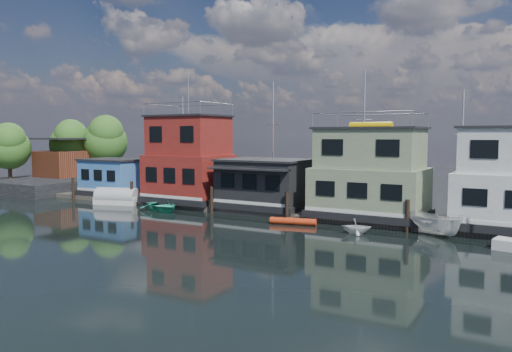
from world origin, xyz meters
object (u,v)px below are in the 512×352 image
Objects in this scene: tarp_runabout at (117,198)px; red_kayak at (293,221)px; houseboat_red at (189,161)px; houseboat_blue at (115,177)px; houseboat_green at (370,174)px; motorboat at (436,224)px; dinghy_white at (356,226)px; dinghy_teal at (162,206)px; houseboat_dark at (265,183)px.

tarp_runabout reaches higher than red_kayak.
tarp_runabout is at bearing -153.80° from houseboat_red.
houseboat_blue is 9.69m from houseboat_red.
houseboat_red is 7.70m from tarp_runabout.
tarp_runabout is 18.90m from red_kayak.
houseboat_green is 6.80m from motorboat.
houseboat_green is 6.00m from dinghy_white.
houseboat_blue is at bearing 89.91° from dinghy_teal.
dinghy_white is (23.93, -2.08, -0.11)m from tarp_runabout.
houseboat_green reaches higher than tarp_runabout.
dinghy_teal is at bearing -24.84° from tarp_runabout.
houseboat_dark reaches higher than tarp_runabout.
dinghy_white is (5.07, -0.94, 0.26)m from red_kayak.
red_kayak is at bearing -10.66° from houseboat_blue.
tarp_runabout is 24.02m from dinghy_white.
tarp_runabout is at bearing 120.08° from motorboat.
tarp_runabout is at bearing -42.28° from houseboat_blue.
houseboat_green is at bearing -9.15° from tarp_runabout.
motorboat is 22.26m from dinghy_teal.
motorboat is (28.54, -0.10, 0.17)m from tarp_runabout.
dinghy_white reaches higher than dinghy_teal.
dinghy_teal is at bearing 165.93° from red_kayak.
houseboat_green is 23.54m from tarp_runabout.
motorboat is (31.87, -3.13, -1.41)m from houseboat_blue.
houseboat_blue is 4.78m from tarp_runabout.
tarp_runabout is 2.26× the size of dinghy_white.
motorboat is at bearing -7.97° from houseboat_red.
red_kayak is (4.69, -4.16, -2.17)m from houseboat_dark.
houseboat_red is at bearing 0.00° from houseboat_blue.
dinghy_white is at bearing -16.05° from houseboat_red.
houseboat_dark is at bearing -179.88° from houseboat_green.
dinghy_teal is at bearing 122.37° from motorboat.
motorboat reaches higher than dinghy_teal.
houseboat_dark is (17.50, -0.02, 0.21)m from houseboat_blue.
dinghy_teal is (-16.87, -3.94, -3.12)m from houseboat_green.
motorboat is at bearing -5.61° from houseboat_blue.
houseboat_green is at bearing 0.00° from houseboat_blue.
houseboat_dark is 0.88× the size of houseboat_green.
houseboat_blue is at bearing 156.33° from red_kayak.
motorboat is at bearing -16.80° from tarp_runabout.
red_kayak is at bearing 126.44° from motorboat.
motorboat is 2.11× the size of dinghy_white.
tarp_runabout reaches higher than dinghy_teal.
houseboat_dark is 3.79× the size of dinghy_white.
houseboat_blue reaches higher than red_kayak.
houseboat_red reaches higher than dinghy_white.
dinghy_white is (17.64, -1.17, 0.09)m from dinghy_teal.
red_kayak is 9.75m from motorboat.
houseboat_red is 2.69× the size of tarp_runabout.
tarp_runabout is at bearing 103.95° from dinghy_teal.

